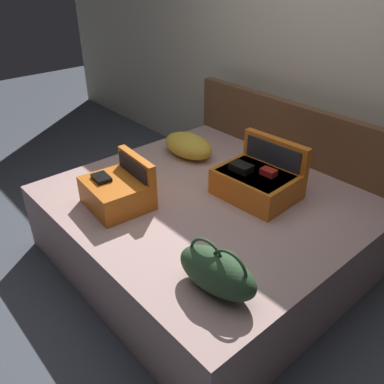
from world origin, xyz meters
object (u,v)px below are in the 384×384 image
(hard_case_medium, at_px, (117,190))
(pillow_near_headboard, at_px, (188,146))
(duffel_bag, at_px, (217,272))
(hard_case_large, at_px, (258,180))
(bed, at_px, (206,228))

(hard_case_medium, relative_size, pillow_near_headboard, 0.93)
(duffel_bag, xyz_separation_m, pillow_near_headboard, (-1.27, 0.91, -0.02))
(duffel_bag, relative_size, pillow_near_headboard, 1.00)
(hard_case_large, bearing_deg, hard_case_medium, -126.62)
(bed, height_order, duffel_bag, duffel_bag)
(duffel_bag, bearing_deg, hard_case_medium, 176.58)
(duffel_bag, distance_m, pillow_near_headboard, 1.57)
(hard_case_medium, bearing_deg, hard_case_large, 61.27)
(pillow_near_headboard, bearing_deg, bed, -29.87)
(duffel_bag, bearing_deg, bed, 140.02)
(bed, bearing_deg, hard_case_medium, -122.65)
(bed, distance_m, hard_case_large, 0.52)
(hard_case_medium, distance_m, duffel_bag, 1.01)
(hard_case_medium, xyz_separation_m, pillow_near_headboard, (-0.26, 0.85, -0.02))
(bed, height_order, pillow_near_headboard, pillow_near_headboard)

